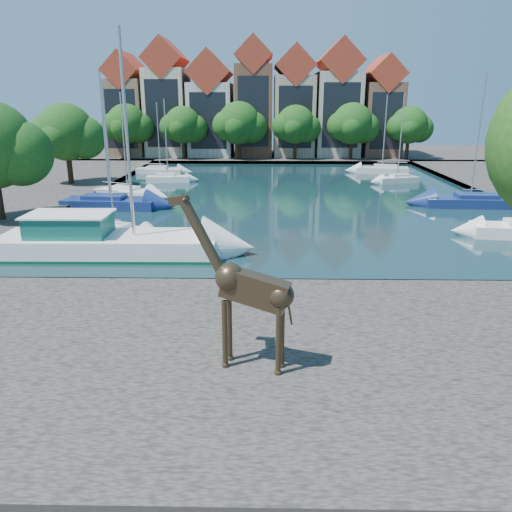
% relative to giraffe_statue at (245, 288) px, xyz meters
% --- Properties ---
extents(ground, '(160.00, 160.00, 0.00)m').
position_rel_giraffe_statue_xyz_m(ground, '(2.80, 8.16, -3.17)').
color(ground, '#38332B').
rests_on(ground, ground).
extents(water_basin, '(38.00, 50.00, 0.08)m').
position_rel_giraffe_statue_xyz_m(water_basin, '(2.80, 32.16, -3.13)').
color(water_basin, black).
rests_on(water_basin, ground).
extents(near_quay, '(50.00, 14.00, 0.50)m').
position_rel_giraffe_statue_xyz_m(near_quay, '(2.80, 1.16, -2.92)').
color(near_quay, '#534D48').
rests_on(near_quay, ground).
extents(far_quay, '(60.00, 16.00, 0.50)m').
position_rel_giraffe_statue_xyz_m(far_quay, '(2.80, 64.16, -2.92)').
color(far_quay, '#534D48').
rests_on(far_quay, ground).
extents(left_quay, '(14.00, 52.00, 0.50)m').
position_rel_giraffe_statue_xyz_m(left_quay, '(-22.20, 32.16, -2.92)').
color(left_quay, '#534D48').
rests_on(left_quay, ground).
extents(townhouse_west_end, '(5.44, 9.18, 14.93)m').
position_rel_giraffe_statue_xyz_m(townhouse_west_end, '(-20.20, 64.15, 4.19)').
color(townhouse_west_end, '#8A694B').
rests_on(townhouse_west_end, far_quay).
extents(townhouse_west_mid, '(5.94, 9.18, 16.79)m').
position_rel_giraffe_statue_xyz_m(townhouse_west_mid, '(-14.20, 64.15, 5.07)').
color(townhouse_west_mid, beige).
rests_on(townhouse_west_mid, far_quay).
extents(townhouse_west_inner, '(6.43, 9.18, 15.15)m').
position_rel_giraffe_statue_xyz_m(townhouse_west_inner, '(-7.70, 64.15, 4.18)').
color(townhouse_west_inner, silver).
rests_on(townhouse_west_inner, far_quay).
extents(townhouse_center, '(5.44, 9.18, 16.93)m').
position_rel_giraffe_statue_xyz_m(townhouse_center, '(-1.20, 64.15, 5.20)').
color(townhouse_center, brown).
rests_on(townhouse_center, far_quay).
extents(townhouse_east_inner, '(5.94, 9.18, 15.79)m').
position_rel_giraffe_statue_xyz_m(townhouse_east_inner, '(4.80, 64.15, 4.56)').
color(townhouse_east_inner, tan).
rests_on(townhouse_east_inner, far_quay).
extents(townhouse_east_mid, '(6.43, 9.18, 16.65)m').
position_rel_giraffe_statue_xyz_m(townhouse_east_mid, '(11.30, 64.15, 4.94)').
color(townhouse_east_mid, '#BEB3A2').
rests_on(townhouse_east_mid, far_quay).
extents(townhouse_east_end, '(5.44, 9.18, 14.43)m').
position_rel_giraffe_statue_xyz_m(townhouse_east_end, '(17.80, 64.15, 3.94)').
color(townhouse_east_end, brown).
rests_on(townhouse_east_end, far_quay).
extents(far_tree_far_west, '(7.28, 5.60, 7.68)m').
position_rel_giraffe_statue_xyz_m(far_tree_far_west, '(-19.10, 58.65, 2.02)').
color(far_tree_far_west, '#332114').
rests_on(far_tree_far_west, far_quay).
extents(far_tree_west, '(6.76, 5.20, 7.36)m').
position_rel_giraffe_statue_xyz_m(far_tree_west, '(-11.11, 58.65, 1.91)').
color(far_tree_west, '#332114').
rests_on(far_tree_west, far_quay).
extents(far_tree_mid_west, '(7.80, 6.00, 8.00)m').
position_rel_giraffe_statue_xyz_m(far_tree_mid_west, '(-3.09, 58.65, 2.12)').
color(far_tree_mid_west, '#332114').
rests_on(far_tree_mid_west, far_quay).
extents(far_tree_mid_east, '(7.02, 5.40, 7.52)m').
position_rel_giraffe_statue_xyz_m(far_tree_mid_east, '(4.90, 58.65, 1.96)').
color(far_tree_mid_east, '#332114').
rests_on(far_tree_mid_east, far_quay).
extents(far_tree_east, '(7.54, 5.80, 7.84)m').
position_rel_giraffe_statue_xyz_m(far_tree_east, '(12.90, 58.65, 2.07)').
color(far_tree_east, '#332114').
rests_on(far_tree_east, far_quay).
extents(far_tree_far_east, '(6.76, 5.20, 7.36)m').
position_rel_giraffe_statue_xyz_m(far_tree_far_east, '(20.89, 58.65, 1.91)').
color(far_tree_far_east, '#332114').
rests_on(far_tree_far_east, far_quay).
extents(side_tree_left_far, '(7.28, 5.60, 7.88)m').
position_rel_giraffe_statue_xyz_m(side_tree_left_far, '(-19.10, 36.15, 2.21)').
color(side_tree_left_far, '#332114').
rests_on(side_tree_left_far, left_quay).
extents(giraffe_statue, '(3.76, 1.32, 5.43)m').
position_rel_giraffe_statue_xyz_m(giraffe_statue, '(0.00, 0.00, 0.00)').
color(giraffe_statue, '#3B2D1D').
rests_on(giraffe_statue, near_quay).
extents(motorsailer, '(12.46, 3.75, 12.16)m').
position_rel_giraffe_statue_xyz_m(motorsailer, '(-8.78, 13.22, -2.16)').
color(motorsailer, white).
rests_on(motorsailer, water_basin).
extents(sailboat_left_a, '(6.04, 3.84, 9.71)m').
position_rel_giraffe_statue_xyz_m(sailboat_left_a, '(-9.20, 17.03, -2.60)').
color(sailboat_left_a, silver).
rests_on(sailboat_left_a, water_basin).
extents(sailboat_left_b, '(7.75, 3.14, 10.76)m').
position_rel_giraffe_statue_xyz_m(sailboat_left_b, '(-12.20, 26.16, -2.50)').
color(sailboat_left_b, navy).
rests_on(sailboat_left_b, water_basin).
extents(sailboat_left_c, '(6.50, 4.40, 9.23)m').
position_rel_giraffe_statue_xyz_m(sailboat_left_c, '(-12.20, 31.49, -2.61)').
color(sailboat_left_c, white).
rests_on(sailboat_left_c, water_basin).
extents(sailboat_left_d, '(4.78, 2.15, 8.66)m').
position_rel_giraffe_statue_xyz_m(sailboat_left_d, '(-10.00, 39.83, -2.56)').
color(sailboat_left_d, white).
rests_on(sailboat_left_d, water_basin).
extents(sailboat_left_e, '(5.73, 2.49, 8.31)m').
position_rel_giraffe_statue_xyz_m(sailboat_left_e, '(-12.20, 46.47, -2.61)').
color(sailboat_left_e, silver).
rests_on(sailboat_left_e, water_basin).
extents(sailboat_right_b, '(7.65, 3.02, 10.59)m').
position_rel_giraffe_statue_xyz_m(sailboat_right_b, '(17.80, 27.44, -2.52)').
color(sailboat_right_b, navy).
rests_on(sailboat_right_b, water_basin).
extents(sailboat_right_c, '(4.82, 2.92, 9.28)m').
position_rel_giraffe_statue_xyz_m(sailboat_right_c, '(14.80, 39.78, -2.57)').
color(sailboat_right_c, silver).
rests_on(sailboat_right_c, water_basin).
extents(sailboat_right_d, '(6.43, 3.06, 9.20)m').
position_rel_giraffe_statue_xyz_m(sailboat_right_d, '(14.80, 47.24, -2.53)').
color(sailboat_right_d, silver).
rests_on(sailboat_right_d, water_basin).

